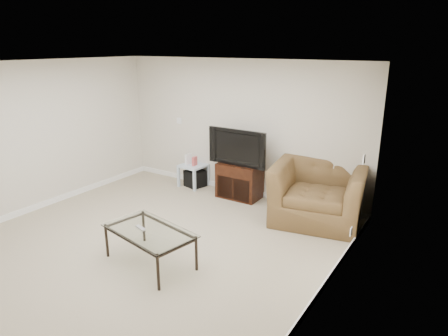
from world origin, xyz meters
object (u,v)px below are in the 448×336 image
Objects in this scene: side_table at (193,175)px; recliner at (319,184)px; television at (240,146)px; tv_stand at (240,180)px; coffee_table at (150,247)px; subwoofer at (195,179)px.

recliner is (2.65, -0.23, 0.40)m from side_table.
television is 2.29× the size of side_table.
television reaches higher than tv_stand.
television reaches higher than side_table.
tv_stand is 0.66m from television.
tv_stand is 2.69m from coffee_table.
tv_stand is at bearing 91.48° from television.
side_table is at bearing 179.19° from television.
side_table reaches higher than subwoofer.
subwoofer is (-1.06, 0.02, -0.17)m from tv_stand.
recliner is (2.62, -0.25, 0.46)m from subwoofer.
side_table is (-1.09, 0.00, -0.10)m from tv_stand.
coffee_table is (0.22, -2.65, -0.74)m from television.
recliner is 2.83m from coffee_table.
television is at bearing 162.24° from recliner.
television is 1.62m from recliner.
recliner is at bearing -8.93° from tv_stand.
side_table is (-1.09, 0.03, -0.76)m from television.
tv_stand reaches higher than side_table.
tv_stand is at bearing 0.00° from side_table.
recliner is at bearing -4.95° from side_table.
subwoofer is 0.28× the size of coffee_table.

